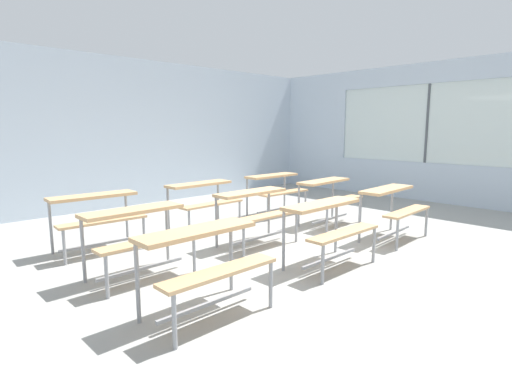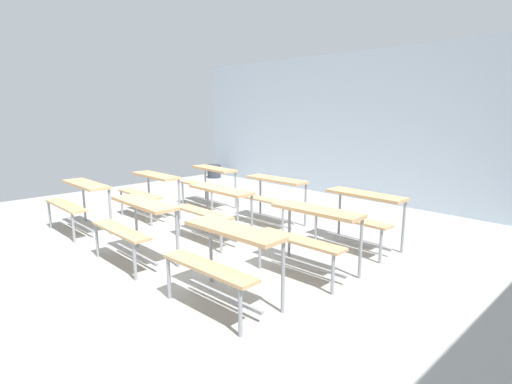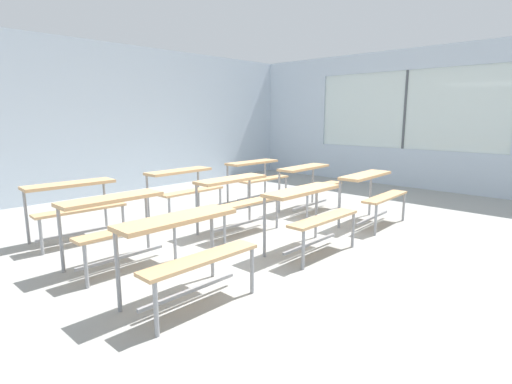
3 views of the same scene
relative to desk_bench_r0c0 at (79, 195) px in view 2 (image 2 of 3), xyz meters
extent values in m
cube|color=#9E9E99|center=(1.86, 0.63, -0.59)|extent=(10.00, 9.00, 0.05)
cube|color=silver|center=(1.86, 5.13, 0.94)|extent=(10.00, 0.12, 3.00)
cube|color=tan|center=(0.00, 0.11, 0.16)|extent=(1.10, 0.32, 0.04)
cube|color=tan|center=(0.00, -0.21, -0.12)|extent=(1.10, 0.22, 0.03)
cylinder|color=gray|center=(-0.50, 0.25, -0.20)|extent=(0.04, 0.04, 0.72)
cylinder|color=gray|center=(0.50, 0.25, -0.20)|extent=(0.04, 0.04, 0.72)
cylinder|color=gray|center=(-0.50, -0.30, -0.34)|extent=(0.04, 0.04, 0.44)
cylinder|color=gray|center=(0.50, -0.30, -0.34)|extent=(0.04, 0.04, 0.44)
cube|color=gray|center=(0.00, -0.03, -0.46)|extent=(1.00, 0.03, 0.03)
cube|color=tan|center=(1.78, 0.11, 0.16)|extent=(1.10, 0.32, 0.04)
cube|color=tan|center=(1.78, -0.21, -0.12)|extent=(1.10, 0.22, 0.03)
cylinder|color=gray|center=(1.28, 0.26, -0.20)|extent=(0.04, 0.04, 0.72)
cylinder|color=gray|center=(2.28, 0.25, -0.20)|extent=(0.04, 0.04, 0.72)
cylinder|color=gray|center=(1.28, -0.29, -0.34)|extent=(0.04, 0.04, 0.44)
cylinder|color=gray|center=(2.28, -0.30, -0.34)|extent=(0.04, 0.04, 0.44)
cube|color=gray|center=(1.78, -0.03, -0.46)|extent=(1.00, 0.04, 0.03)
cube|color=tan|center=(3.39, 0.16, 0.16)|extent=(1.11, 0.37, 0.04)
cube|color=tan|center=(3.41, -0.16, -0.12)|extent=(1.11, 0.27, 0.03)
cylinder|color=gray|center=(2.89, 0.28, -0.20)|extent=(0.04, 0.04, 0.72)
cylinder|color=gray|center=(3.89, 0.33, -0.20)|extent=(0.04, 0.04, 0.72)
cylinder|color=gray|center=(2.91, -0.27, -0.34)|extent=(0.04, 0.04, 0.44)
cylinder|color=gray|center=(3.91, -0.22, -0.34)|extent=(0.04, 0.04, 0.44)
cube|color=gray|center=(3.40, 0.02, -0.46)|extent=(1.00, 0.08, 0.03)
cube|color=tan|center=(0.01, 1.31, 0.16)|extent=(1.10, 0.33, 0.04)
cube|color=tan|center=(0.01, 0.99, -0.12)|extent=(1.10, 0.23, 0.03)
cylinder|color=gray|center=(-0.49, 1.45, -0.20)|extent=(0.04, 0.04, 0.72)
cylinder|color=gray|center=(0.51, 1.46, -0.20)|extent=(0.04, 0.04, 0.72)
cylinder|color=gray|center=(-0.49, 0.90, -0.34)|extent=(0.04, 0.04, 0.44)
cylinder|color=gray|center=(0.51, 0.91, -0.34)|extent=(0.04, 0.04, 0.44)
cube|color=gray|center=(0.01, 1.17, -0.46)|extent=(1.00, 0.04, 0.03)
cube|color=tan|center=(1.77, 1.33, 0.16)|extent=(1.10, 0.32, 0.04)
cube|color=tan|center=(1.77, 1.01, -0.12)|extent=(1.10, 0.22, 0.03)
cylinder|color=gray|center=(1.27, 1.47, -0.20)|extent=(0.04, 0.04, 0.72)
cylinder|color=gray|center=(2.27, 1.47, -0.20)|extent=(0.04, 0.04, 0.72)
cylinder|color=gray|center=(1.27, 0.92, -0.34)|extent=(0.04, 0.04, 0.44)
cylinder|color=gray|center=(2.27, 0.92, -0.34)|extent=(0.04, 0.04, 0.44)
cube|color=gray|center=(1.77, 1.19, -0.46)|extent=(1.00, 0.04, 0.03)
cube|color=tan|center=(3.47, 1.35, 0.16)|extent=(1.11, 0.37, 0.04)
cube|color=tan|center=(3.49, 1.03, -0.12)|extent=(1.11, 0.27, 0.03)
cylinder|color=gray|center=(2.97, 1.47, -0.20)|extent=(0.04, 0.04, 0.72)
cylinder|color=gray|center=(3.97, 1.51, -0.20)|extent=(0.04, 0.04, 0.72)
cylinder|color=gray|center=(2.99, 0.92, -0.34)|extent=(0.04, 0.04, 0.44)
cylinder|color=gray|center=(3.99, 0.96, -0.34)|extent=(0.04, 0.04, 0.44)
cube|color=gray|center=(3.48, 1.21, -0.46)|extent=(1.00, 0.08, 0.03)
cube|color=tan|center=(0.07, 2.55, 0.16)|extent=(1.11, 0.37, 0.04)
cube|color=tan|center=(0.05, 2.23, -0.12)|extent=(1.11, 0.27, 0.03)
cylinder|color=gray|center=(-0.42, 2.71, -0.20)|extent=(0.04, 0.04, 0.72)
cylinder|color=gray|center=(0.58, 2.66, -0.20)|extent=(0.04, 0.04, 0.72)
cylinder|color=gray|center=(-0.45, 2.16, -0.34)|extent=(0.04, 0.04, 0.44)
cylinder|color=gray|center=(0.55, 2.11, -0.34)|extent=(0.04, 0.04, 0.44)
cube|color=gray|center=(0.06, 2.41, -0.46)|extent=(1.00, 0.08, 0.03)
cube|color=tan|center=(1.75, 2.52, 0.16)|extent=(1.11, 0.35, 0.04)
cube|color=tan|center=(1.76, 2.20, -0.12)|extent=(1.10, 0.25, 0.03)
cylinder|color=gray|center=(1.25, 2.65, -0.20)|extent=(0.04, 0.04, 0.72)
cylinder|color=gray|center=(2.25, 2.68, -0.20)|extent=(0.04, 0.04, 0.72)
cylinder|color=gray|center=(1.26, 2.10, -0.34)|extent=(0.04, 0.04, 0.44)
cylinder|color=gray|center=(2.26, 2.13, -0.34)|extent=(0.04, 0.04, 0.44)
cube|color=gray|center=(1.76, 2.38, -0.46)|extent=(1.00, 0.06, 0.03)
cube|color=tan|center=(3.41, 2.51, 0.16)|extent=(1.11, 0.34, 0.04)
cube|color=tan|center=(3.40, 2.19, -0.12)|extent=(1.10, 0.24, 0.03)
cylinder|color=gray|center=(2.91, 2.66, -0.20)|extent=(0.04, 0.04, 0.72)
cylinder|color=gray|center=(3.91, 2.64, -0.20)|extent=(0.04, 0.04, 0.72)
cylinder|color=gray|center=(2.90, 2.11, -0.34)|extent=(0.04, 0.04, 0.44)
cylinder|color=gray|center=(3.90, 2.09, -0.34)|extent=(0.04, 0.04, 0.44)
cube|color=gray|center=(3.40, 2.37, -0.46)|extent=(1.00, 0.05, 0.03)
cylinder|color=#333842|center=(-2.50, 4.58, -0.38)|extent=(0.36, 0.36, 0.36)
camera|label=1|loc=(-1.94, -2.67, 1.04)|focal=28.00mm
camera|label=2|loc=(6.17, -2.23, 1.28)|focal=28.17mm
camera|label=3|loc=(-1.94, -2.67, 1.04)|focal=28.00mm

